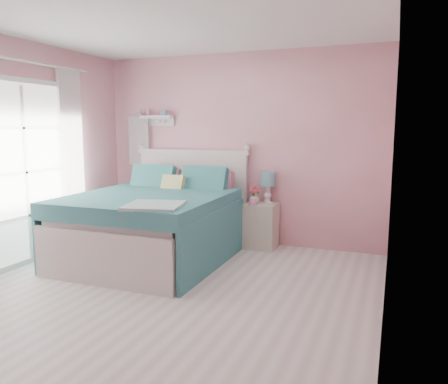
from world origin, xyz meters
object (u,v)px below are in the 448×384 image
Objects in this scene: nightstand at (261,226)px; table_lamp at (268,181)px; bed at (156,224)px; teacup at (253,202)px; vase at (254,198)px.

table_lamp is at bearing 61.98° from nightstand.
bed reaches higher than teacup.
nightstand is (1.09, 0.88, -0.12)m from bed.
nightstand is at bearing 64.92° from teacup.
table_lamp is at bearing 32.14° from vase.
table_lamp reaches higher than teacup.
nightstand is 0.60m from table_lamp.
teacup is (-0.13, -0.26, -0.25)m from table_lamp.
bed is 1.59m from table_lamp.
table_lamp is (1.15, 0.99, 0.47)m from bed.
table_lamp is 0.38m from teacup.
vase is at bearing 41.25° from bed.
table_lamp is at bearing 63.64° from teacup.
bed is 1.40m from nightstand.
bed is 1.27m from teacup.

